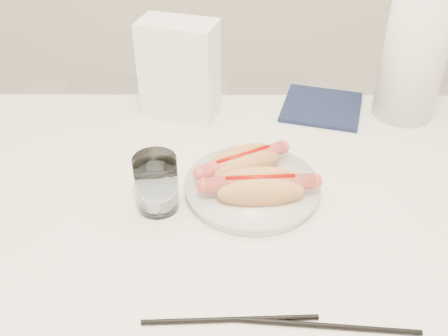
{
  "coord_description": "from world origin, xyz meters",
  "views": [
    {
      "loc": [
        -0.01,
        -0.69,
        1.34
      ],
      "look_at": [
        -0.01,
        0.01,
        0.82
      ],
      "focal_mm": 41.7,
      "sensor_mm": 36.0,
      "label": 1
    }
  ],
  "objects_px": {
    "napkin_box": "(180,70)",
    "hotdog_left": "(243,163)",
    "table": "(230,231)",
    "hotdog_right": "(260,187)",
    "water_glass": "(156,183)",
    "paper_towel_roll": "(415,52)",
    "plate": "(252,189)"
  },
  "relations": [
    {
      "from": "table",
      "to": "paper_towel_roll",
      "type": "height_order",
      "value": "paper_towel_roll"
    },
    {
      "from": "hotdog_left",
      "to": "paper_towel_roll",
      "type": "bearing_deg",
      "value": 5.99
    },
    {
      "from": "hotdog_right",
      "to": "water_glass",
      "type": "xyz_separation_m",
      "value": [
        -0.17,
        -0.0,
        0.01
      ]
    },
    {
      "from": "water_glass",
      "to": "plate",
      "type": "bearing_deg",
      "value": 12.84
    },
    {
      "from": "paper_towel_roll",
      "to": "hotdog_left",
      "type": "bearing_deg",
      "value": -145.16
    },
    {
      "from": "table",
      "to": "napkin_box",
      "type": "distance_m",
      "value": 0.37
    },
    {
      "from": "table",
      "to": "hotdog_right",
      "type": "xyz_separation_m",
      "value": [
        0.05,
        -0.0,
        0.1
      ]
    },
    {
      "from": "hotdog_left",
      "to": "hotdog_right",
      "type": "xyz_separation_m",
      "value": [
        0.03,
        -0.07,
        0.0
      ]
    },
    {
      "from": "hotdog_left",
      "to": "paper_towel_roll",
      "type": "distance_m",
      "value": 0.45
    },
    {
      "from": "table",
      "to": "hotdog_right",
      "type": "height_order",
      "value": "hotdog_right"
    },
    {
      "from": "table",
      "to": "hotdog_left",
      "type": "distance_m",
      "value": 0.12
    },
    {
      "from": "hotdog_right",
      "to": "paper_towel_roll",
      "type": "height_order",
      "value": "paper_towel_roll"
    },
    {
      "from": "table",
      "to": "hotdog_left",
      "type": "xyz_separation_m",
      "value": [
        0.02,
        0.07,
        0.1
      ]
    },
    {
      "from": "hotdog_right",
      "to": "paper_towel_roll",
      "type": "distance_m",
      "value": 0.47
    },
    {
      "from": "table",
      "to": "paper_towel_roll",
      "type": "distance_m",
      "value": 0.54
    },
    {
      "from": "hotdog_right",
      "to": "hotdog_left",
      "type": "bearing_deg",
      "value": 106.54
    },
    {
      "from": "plate",
      "to": "water_glass",
      "type": "distance_m",
      "value": 0.17
    },
    {
      "from": "hotdog_right",
      "to": "water_glass",
      "type": "bearing_deg",
      "value": 176.17
    },
    {
      "from": "table",
      "to": "water_glass",
      "type": "distance_m",
      "value": 0.17
    },
    {
      "from": "hotdog_left",
      "to": "water_glass",
      "type": "distance_m",
      "value": 0.16
    },
    {
      "from": "table",
      "to": "plate",
      "type": "bearing_deg",
      "value": 41.94
    },
    {
      "from": "water_glass",
      "to": "hotdog_left",
      "type": "bearing_deg",
      "value": 26.02
    },
    {
      "from": "plate",
      "to": "water_glass",
      "type": "relative_size",
      "value": 2.29
    },
    {
      "from": "napkin_box",
      "to": "hotdog_left",
      "type": "bearing_deg",
      "value": -46.28
    },
    {
      "from": "plate",
      "to": "paper_towel_roll",
      "type": "relative_size",
      "value": 0.79
    },
    {
      "from": "water_glass",
      "to": "napkin_box",
      "type": "xyz_separation_m",
      "value": [
        0.02,
        0.32,
        0.05
      ]
    },
    {
      "from": "table",
      "to": "plate",
      "type": "distance_m",
      "value": 0.09
    },
    {
      "from": "napkin_box",
      "to": "paper_towel_roll",
      "type": "height_order",
      "value": "paper_towel_roll"
    },
    {
      "from": "napkin_box",
      "to": "paper_towel_roll",
      "type": "distance_m",
      "value": 0.49
    },
    {
      "from": "plate",
      "to": "napkin_box",
      "type": "height_order",
      "value": "napkin_box"
    },
    {
      "from": "water_glass",
      "to": "napkin_box",
      "type": "distance_m",
      "value": 0.32
    },
    {
      "from": "water_glass",
      "to": "paper_towel_roll",
      "type": "xyz_separation_m",
      "value": [
        0.51,
        0.32,
        0.1
      ]
    }
  ]
}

